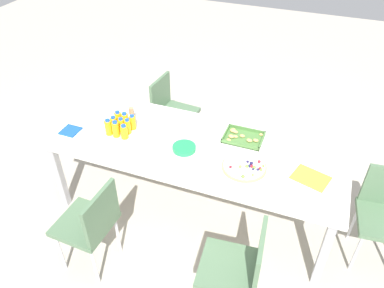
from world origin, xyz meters
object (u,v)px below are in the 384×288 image
at_px(juice_bottle_7, 125,120).
at_px(fruit_pizza, 245,167).
at_px(juice_bottle_6, 118,119).
at_px(chair_near_left, 91,222).
at_px(chair_near_right, 240,266).
at_px(juice_bottle_3, 114,123).
at_px(juice_bottle_2, 124,132).
at_px(napkin_stack, 70,131).
at_px(paper_folder, 311,178).
at_px(cardboard_tube, 132,115).
at_px(snack_tray, 242,137).
at_px(juice_bottle_8, 133,122).
at_px(plate_stack, 184,148).
at_px(juice_bottle_0, 109,127).
at_px(juice_bottle_5, 128,127).
at_px(juice_bottle_4, 121,125).
at_px(juice_bottle_1, 116,129).
at_px(chair_far_left, 170,108).
at_px(party_table, 194,150).

distance_m(juice_bottle_7, fruit_pizza, 1.13).
bearing_deg(fruit_pizza, juice_bottle_6, 172.10).
relative_size(chair_near_left, juice_bottle_6, 5.99).
xyz_separation_m(chair_near_left, chair_near_right, (1.13, 0.03, 0.00)).
height_order(juice_bottle_3, juice_bottle_7, juice_bottle_7).
bearing_deg(juice_bottle_2, fruit_pizza, -0.60).
relative_size(juice_bottle_6, napkin_stack, 0.92).
bearing_deg(napkin_stack, paper_folder, 3.99).
bearing_deg(cardboard_tube, snack_tray, 6.99).
height_order(juice_bottle_8, fruit_pizza, juice_bottle_8).
relative_size(juice_bottle_3, juice_bottle_8, 0.95).
distance_m(fruit_pizza, plate_stack, 0.52).
bearing_deg(cardboard_tube, juice_bottle_3, -123.48).
height_order(juice_bottle_0, juice_bottle_3, juice_bottle_0).
height_order(juice_bottle_5, juice_bottle_6, juice_bottle_5).
bearing_deg(juice_bottle_0, snack_tray, 17.71).
bearing_deg(paper_folder, juice_bottle_4, 179.17).
relative_size(juice_bottle_1, juice_bottle_7, 1.03).
distance_m(juice_bottle_5, plate_stack, 0.54).
xyz_separation_m(chair_near_left, chair_far_left, (-0.07, 1.65, 0.00)).
xyz_separation_m(chair_near_right, juice_bottle_4, (-1.28, 0.77, 0.32)).
distance_m(chair_near_left, juice_bottle_3, 0.89).
xyz_separation_m(juice_bottle_8, snack_tray, (0.93, 0.20, -0.05)).
bearing_deg(napkin_stack, party_table, 10.85).
distance_m(juice_bottle_0, juice_bottle_5, 0.16).
xyz_separation_m(juice_bottle_2, juice_bottle_3, (-0.15, 0.08, 0.00)).
relative_size(juice_bottle_1, paper_folder, 0.58).
xyz_separation_m(juice_bottle_7, plate_stack, (0.60, -0.11, -0.05)).
bearing_deg(juice_bottle_4, party_table, 3.58).
xyz_separation_m(juice_bottle_4, paper_folder, (1.61, -0.02, -0.06)).
xyz_separation_m(juice_bottle_5, napkin_stack, (-0.48, -0.16, -0.06)).
height_order(juice_bottle_3, juice_bottle_8, juice_bottle_8).
xyz_separation_m(party_table, napkin_stack, (-1.07, -0.21, 0.07)).
bearing_deg(juice_bottle_5, chair_far_left, 89.15).
height_order(juice_bottle_0, juice_bottle_6, juice_bottle_0).
relative_size(juice_bottle_4, napkin_stack, 0.91).
xyz_separation_m(chair_near_right, paper_folder, (0.32, 0.74, 0.26)).
distance_m(juice_bottle_1, paper_folder, 1.62).
relative_size(party_table, snack_tray, 7.57).
xyz_separation_m(juice_bottle_0, cardboard_tube, (0.10, 0.23, 0.01)).
distance_m(juice_bottle_5, paper_folder, 1.55).
xyz_separation_m(napkin_stack, cardboard_tube, (0.44, 0.31, 0.07)).
bearing_deg(juice_bottle_6, napkin_stack, -144.78).
xyz_separation_m(chair_near_left, cardboard_tube, (-0.13, 0.95, 0.33)).
bearing_deg(juice_bottle_2, paper_folder, 2.01).
relative_size(chair_near_left, snack_tray, 2.53).
distance_m(napkin_stack, paper_folder, 2.03).
bearing_deg(juice_bottle_8, juice_bottle_2, -91.15).
xyz_separation_m(juice_bottle_1, paper_folder, (1.62, 0.06, -0.07)).
height_order(napkin_stack, paper_folder, napkin_stack).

